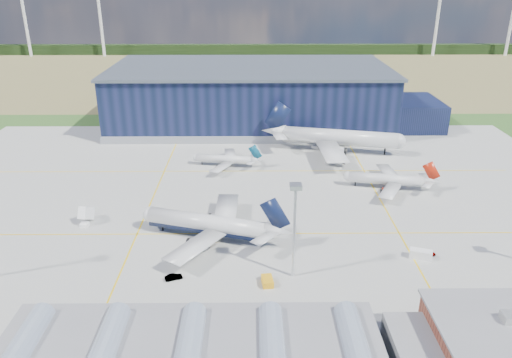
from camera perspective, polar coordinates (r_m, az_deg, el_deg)
name	(u,v)px	position (r m, az deg, el deg)	size (l,w,h in m)	color
ground	(250,217)	(142.64, -0.72, -4.34)	(600.00, 600.00, 0.00)	#2B531F
apron	(250,202)	(151.60, -0.71, -2.61)	(220.00, 160.00, 0.08)	#A3A49E
farmland	(251,72)	(353.04, -0.61, 12.13)	(600.00, 220.00, 0.01)	olive
treeline	(251,49)	(431.34, -0.60, 14.61)	(600.00, 8.00, 8.00)	black
horizon_dressing	(12,12)	(464.11, -26.12, 16.76)	(440.20, 18.00, 70.00)	white
hangar	(256,98)	(228.14, 0.05, 9.22)	(145.00, 62.00, 26.10)	black
glass_concourse	(211,357)	(91.04, -5.17, -19.63)	(78.00, 23.00, 8.60)	black
light_mast_center	(295,216)	(109.29, 4.45, -4.25)	(2.60, 2.60, 23.00)	silver
airliner_navy	(207,215)	(129.40, -5.65, -4.08)	(41.51, 40.61, 13.54)	silver
airliner_red	(387,174)	(164.24, 14.71, 0.55)	(30.52, 29.86, 9.95)	silver
airliner_widebody	(340,129)	(193.35, 9.58, 5.60)	(55.28, 54.08, 18.03)	silver
airliner_regional	(224,155)	(177.98, -3.70, 2.75)	(26.00, 25.43, 8.48)	silver
gse_tug_a	(267,281)	(113.61, 1.30, -11.61)	(2.40, 3.92, 1.63)	#F0A514
gse_tug_b	(213,238)	(131.06, -4.90, -6.75)	(1.80, 2.70, 1.17)	#F0A514
gse_van_a	(421,254)	(128.94, 18.32, -8.18)	(2.30, 5.28, 2.30)	white
gse_cart_b	(316,147)	(198.03, 6.88, 3.62)	(1.96, 2.94, 1.27)	white
airstair	(87,216)	(146.75, -18.78, -4.07)	(2.17, 5.43, 3.48)	white
car_a	(429,254)	(130.71, 19.13, -8.12)	(1.49, 3.70, 1.26)	#99999E
car_b	(174,277)	(116.76, -9.39, -11.00)	(1.39, 3.98, 1.31)	#99999E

